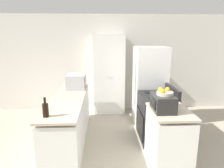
% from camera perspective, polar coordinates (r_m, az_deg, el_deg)
% --- Properties ---
extents(wall_back, '(7.00, 0.06, 2.60)m').
position_cam_1_polar(wall_back, '(5.55, -0.69, 5.94)').
color(wall_back, silver).
rests_on(wall_back, ground_plane).
extents(counter_left, '(0.60, 2.40, 0.91)m').
position_cam_1_polar(counter_left, '(4.02, -11.97, -10.01)').
color(counter_left, silver).
rests_on(counter_left, ground_plane).
extents(counter_right, '(0.60, 0.80, 0.91)m').
position_cam_1_polar(counter_right, '(3.41, 15.79, -14.71)').
color(counter_right, silver).
rests_on(counter_right, ground_plane).
extents(pantry_cabinet, '(0.81, 0.49, 2.05)m').
position_cam_1_polar(pantry_cabinet, '(5.32, -0.85, 2.64)').
color(pantry_cabinet, white).
rests_on(pantry_cabinet, ground_plane).
extents(stove, '(0.66, 0.79, 1.07)m').
position_cam_1_polar(stove, '(4.11, 12.52, -9.14)').
color(stove, black).
rests_on(stove, ground_plane).
extents(refrigerator, '(0.72, 0.70, 1.80)m').
position_cam_1_polar(refrigerator, '(4.71, 10.65, -0.56)').
color(refrigerator, white).
rests_on(refrigerator, ground_plane).
extents(microwave, '(0.40, 0.52, 0.31)m').
position_cam_1_polar(microwave, '(4.43, -10.11, 0.80)').
color(microwave, '#B2B2B7').
rests_on(microwave, counter_left).
extents(wine_bottle, '(0.09, 0.09, 0.28)m').
position_cam_1_polar(wine_bottle, '(2.97, -18.47, -6.97)').
color(wine_bottle, black).
rests_on(wine_bottle, counter_left).
extents(toaster_oven, '(0.31, 0.46, 0.25)m').
position_cam_1_polar(toaster_oven, '(3.15, 14.33, -5.16)').
color(toaster_oven, black).
rests_on(toaster_oven, counter_right).
extents(fruit_bowl, '(0.25, 0.25, 0.11)m').
position_cam_1_polar(fruit_bowl, '(3.10, 14.76, -2.33)').
color(fruit_bowl, '#B2A893').
rests_on(fruit_bowl, toaster_oven).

